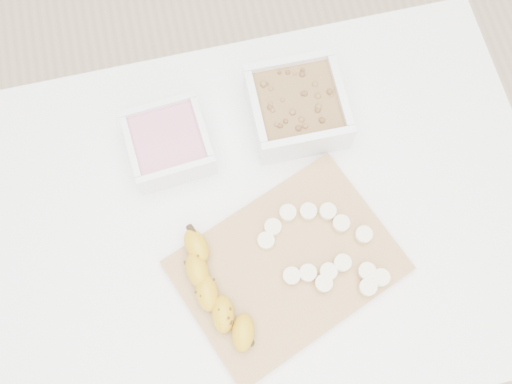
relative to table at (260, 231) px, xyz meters
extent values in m
plane|color=#C6AD89|center=(0.00, 0.00, -0.65)|extent=(3.50, 3.50, 0.00)
cube|color=white|center=(0.00, 0.00, 0.08)|extent=(1.00, 0.70, 0.04)
cylinder|color=white|center=(0.44, -0.29, -0.30)|extent=(0.05, 0.05, 0.71)
cylinder|color=white|center=(-0.44, 0.29, -0.30)|extent=(0.05, 0.05, 0.71)
cylinder|color=white|center=(0.44, 0.29, -0.30)|extent=(0.05, 0.05, 0.71)
cube|color=white|center=(-0.13, 0.16, 0.13)|extent=(0.15, 0.15, 0.06)
cube|color=#CB768F|center=(-0.13, 0.16, 0.13)|extent=(0.12, 0.12, 0.04)
cube|color=white|center=(0.11, 0.17, 0.13)|extent=(0.17, 0.17, 0.08)
cube|color=brown|center=(0.11, 0.17, 0.14)|extent=(0.14, 0.14, 0.04)
cube|color=tan|center=(0.03, -0.09, 0.10)|extent=(0.41, 0.36, 0.01)
cylinder|color=#FCECC0|center=(0.00, -0.05, 0.12)|extent=(0.03, 0.03, 0.01)
cylinder|color=#FCECC0|center=(0.02, -0.03, 0.12)|extent=(0.03, 0.03, 0.01)
cylinder|color=#FCECC0|center=(0.05, -0.01, 0.12)|extent=(0.03, 0.03, 0.01)
cylinder|color=#FCECC0|center=(0.08, -0.01, 0.12)|extent=(0.03, 0.03, 0.01)
cylinder|color=#FCECC0|center=(0.11, -0.02, 0.12)|extent=(0.03, 0.03, 0.01)
cylinder|color=#FCECC0|center=(0.13, -0.05, 0.12)|extent=(0.03, 0.03, 0.01)
cylinder|color=#FCECC0|center=(0.16, -0.07, 0.12)|extent=(0.03, 0.03, 0.01)
cylinder|color=#FCECC0|center=(0.03, -0.11, 0.12)|extent=(0.03, 0.03, 0.01)
cylinder|color=#FCECC0|center=(0.05, -0.11, 0.12)|extent=(0.03, 0.03, 0.01)
cylinder|color=#FCECC0|center=(0.09, -0.12, 0.12)|extent=(0.03, 0.03, 0.01)
cylinder|color=#FCECC0|center=(0.11, -0.11, 0.12)|extent=(0.03, 0.03, 0.01)
cylinder|color=#FCECC0|center=(0.15, -0.13, 0.12)|extent=(0.03, 0.03, 0.01)
cylinder|color=#FCECC0|center=(0.17, -0.15, 0.12)|extent=(0.03, 0.03, 0.01)
cylinder|color=#FCECC0|center=(0.14, -0.16, 0.12)|extent=(0.03, 0.03, 0.01)
cylinder|color=#FCECC0|center=(0.07, -0.14, 0.12)|extent=(0.03, 0.03, 0.01)
camera|label=1|loc=(-0.06, -0.25, 1.05)|focal=40.00mm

